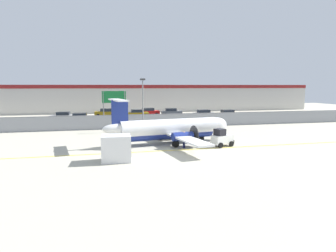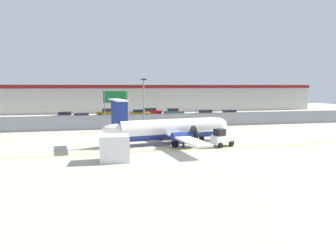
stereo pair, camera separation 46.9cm
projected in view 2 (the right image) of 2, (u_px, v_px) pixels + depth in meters
The scene contains 22 objects.
ground_plane at pixel (188, 150), 29.66m from camera, with size 140.00×140.00×0.01m.
perimeter_fence at pixel (158, 120), 44.99m from camera, with size 98.00×0.10×2.10m.
parking_lot_strip at pixel (147, 119), 56.26m from camera, with size 98.00×17.00×0.12m.
background_building at pixel (136, 98), 73.73m from camera, with size 91.00×8.10×6.50m.
commuter_airplane at pixel (172, 129), 32.71m from camera, with size 14.48×16.06×4.92m.
baggage_tug at pixel (222, 138), 31.05m from camera, with size 2.56×1.98×1.88m.
ground_crew_worker at pixel (184, 139), 30.40m from camera, with size 0.35×0.54×1.70m.
cargo_container at pixel (115, 148), 25.07m from camera, with size 2.52×2.14×2.20m.
traffic_cone_near_left at pixel (160, 137), 34.94m from camera, with size 0.36×0.36×0.64m.
traffic_cone_near_right at pixel (113, 144), 30.66m from camera, with size 0.36×0.36×0.64m.
traffic_cone_far_left at pixel (221, 136), 35.70m from camera, with size 0.36×0.36×0.64m.
traffic_cone_far_right at pixel (217, 142), 32.25m from camera, with size 0.36×0.36×0.64m.
parked_car_0 at pixel (65, 116), 53.35m from camera, with size 4.30×2.21×1.58m.
parked_car_1 at pixel (82, 118), 50.98m from camera, with size 4.32×2.27×1.58m.
parked_car_2 at pixel (108, 112), 60.83m from camera, with size 4.35×2.32×1.58m.
parked_car_3 at pixel (139, 113), 58.65m from camera, with size 4.25×2.10×1.58m.
parked_car_4 at pixel (151, 112), 62.36m from camera, with size 4.39×2.44×1.58m.
parked_car_5 at pixel (173, 112), 61.63m from camera, with size 4.36×2.35×1.58m.
parked_car_6 at pixel (206, 114), 57.55m from camera, with size 4.29×2.18×1.58m.
parked_car_7 at pixel (229, 114), 57.53m from camera, with size 4.29×2.18×1.58m.
apron_light_pole at pixel (144, 100), 41.46m from camera, with size 0.70×0.30×7.27m.
highway_sign at pixel (115, 100), 45.60m from camera, with size 3.60×0.14×5.50m.
Camera 2 is at (-8.19, -25.97, 6.28)m, focal length 32.00 mm.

